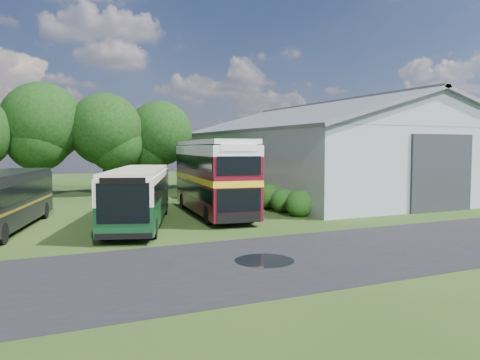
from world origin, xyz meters
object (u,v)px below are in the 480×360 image
bus_green_single (139,195)px  bus_maroon_double (213,178)px  bus_dark_single (3,200)px  storage_shed (331,147)px

bus_green_single → bus_maroon_double: (5.02, 1.98, 0.68)m
bus_green_single → bus_dark_single: (-6.50, 1.29, -0.06)m
storage_shed → bus_maroon_double: 15.77m
storage_shed → bus_dark_single: bearing=-162.7°
storage_shed → bus_green_single: bearing=-154.1°
bus_green_single → bus_dark_single: bus_green_single is taller
storage_shed → bus_dark_single: (-25.42, -7.90, -2.61)m
bus_maroon_double → bus_dark_single: bus_maroon_double is taller
bus_maroon_double → bus_dark_single: size_ratio=1.01×
bus_maroon_double → bus_green_single: bearing=-151.4°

